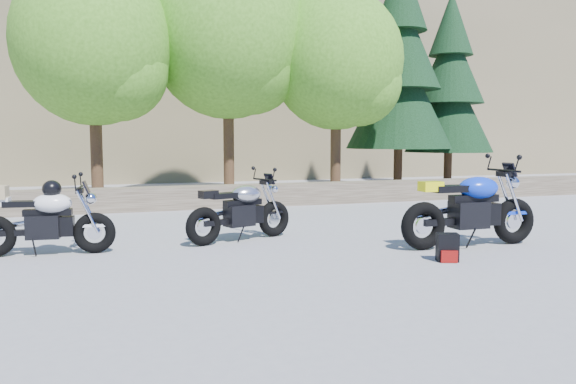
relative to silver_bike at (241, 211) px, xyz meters
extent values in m
plane|color=gray|center=(0.46, -1.28, -0.45)|extent=(90.00, 90.00, 0.00)
cube|color=brown|center=(0.46, 4.22, -0.20)|extent=(22.00, 0.55, 0.50)
cube|color=brown|center=(3.46, 26.72, 7.05)|extent=(80.00, 30.00, 15.00)
cylinder|color=#382314|center=(-2.04, 5.92, 1.06)|extent=(0.28, 0.28, 3.02)
sphere|color=#3D781A|center=(-2.04, 5.92, 3.33)|extent=(3.67, 3.67, 3.67)
sphere|color=#3D781A|center=(-1.54, 5.62, 2.68)|extent=(2.38, 2.38, 2.38)
cylinder|color=#382314|center=(1.26, 6.32, 1.23)|extent=(0.28, 0.28, 3.36)
sphere|color=#3D781A|center=(1.26, 6.32, 3.75)|extent=(4.08, 4.08, 4.08)
sphere|color=#3D781A|center=(1.76, 6.02, 3.03)|extent=(2.64, 2.64, 2.64)
cylinder|color=#382314|center=(4.06, 5.72, 1.01)|extent=(0.28, 0.28, 2.91)
sphere|color=#3D781A|center=(4.06, 5.72, 3.19)|extent=(3.54, 3.54, 3.54)
sphere|color=#3D781A|center=(4.56, 5.42, 2.57)|extent=(2.29, 2.29, 2.29)
cylinder|color=#382314|center=(6.66, 6.92, 0.63)|extent=(0.26, 0.26, 2.16)
cone|color=black|center=(6.66, 6.92, 2.43)|extent=(3.17, 3.17, 3.24)
cone|color=black|center=(6.66, 6.92, 4.01)|extent=(2.45, 2.45, 2.88)
cylinder|color=#382314|center=(8.86, 7.52, 0.51)|extent=(0.26, 0.26, 1.92)
cone|color=black|center=(8.86, 7.52, 2.11)|extent=(2.82, 2.82, 2.88)
cone|color=black|center=(8.86, 7.52, 3.52)|extent=(2.18, 2.18, 2.56)
cone|color=black|center=(8.86, 7.52, 4.80)|extent=(1.41, 1.41, 2.05)
torus|color=black|center=(0.59, 0.21, -0.17)|extent=(0.58, 0.32, 0.57)
torus|color=black|center=(-0.61, -0.22, -0.17)|extent=(0.58, 0.32, 0.57)
cylinder|color=silver|center=(0.59, 0.21, -0.17)|extent=(0.20, 0.10, 0.19)
cylinder|color=silver|center=(-0.61, -0.22, -0.17)|extent=(0.20, 0.10, 0.19)
cube|color=black|center=(-0.03, -0.01, -0.06)|extent=(0.49, 0.39, 0.32)
cube|color=black|center=(0.03, 0.01, 0.13)|extent=(0.63, 0.34, 0.09)
ellipsoid|color=#B5B4B9|center=(0.09, 0.03, 0.26)|extent=(0.59, 0.49, 0.27)
cube|color=black|center=(-0.28, -0.10, 0.26)|extent=(0.48, 0.33, 0.08)
cube|color=black|center=(-0.53, -0.19, 0.29)|extent=(0.29, 0.25, 0.12)
cylinder|color=black|center=(0.42, 0.15, 0.46)|extent=(0.22, 0.56, 0.03)
sphere|color=silver|center=(0.55, 0.20, 0.31)|extent=(0.16, 0.16, 0.16)
torus|color=black|center=(-2.10, -0.26, -0.17)|extent=(0.57, 0.20, 0.56)
cylinder|color=silver|center=(-2.10, -0.26, -0.17)|extent=(0.19, 0.06, 0.19)
cube|color=black|center=(-2.74, -0.18, -0.07)|extent=(0.44, 0.31, 0.31)
cube|color=black|center=(-2.68, -0.19, 0.12)|extent=(0.62, 0.21, 0.09)
ellipsoid|color=silver|center=(-2.62, -0.20, 0.24)|extent=(0.53, 0.39, 0.26)
cube|color=black|center=(-3.00, -0.15, 0.24)|extent=(0.45, 0.24, 0.08)
cube|color=silver|center=(-3.26, -0.12, 0.28)|extent=(0.26, 0.20, 0.11)
cylinder|color=black|center=(-2.27, -0.24, 0.44)|extent=(0.09, 0.57, 0.03)
sphere|color=silver|center=(-2.14, -0.25, 0.30)|extent=(0.16, 0.16, 0.16)
ellipsoid|color=black|center=(-2.62, -0.20, 0.43)|extent=(0.27, 0.28, 0.23)
torus|color=black|center=(3.75, -1.53, -0.11)|extent=(0.68, 0.18, 0.68)
torus|color=black|center=(2.22, -1.51, -0.11)|extent=(0.68, 0.18, 0.68)
cylinder|color=silver|center=(3.75, -1.53, -0.11)|extent=(0.23, 0.05, 0.23)
cylinder|color=silver|center=(2.22, -1.51, -0.11)|extent=(0.23, 0.05, 0.23)
cube|color=black|center=(2.96, -1.52, 0.01)|extent=(0.51, 0.32, 0.38)
cube|color=black|center=(3.04, -1.52, 0.25)|extent=(0.74, 0.18, 0.11)
ellipsoid|color=#0D32D1|center=(3.11, -1.52, 0.39)|extent=(0.61, 0.42, 0.32)
cube|color=black|center=(2.65, -1.51, 0.39)|extent=(0.53, 0.24, 0.10)
cube|color=#F7F30D|center=(2.33, -1.51, 0.44)|extent=(0.30, 0.22, 0.14)
cylinder|color=black|center=(3.53, -1.52, 0.64)|extent=(0.04, 0.70, 0.03)
sphere|color=silver|center=(3.70, -1.53, 0.46)|extent=(0.19, 0.19, 0.19)
cube|color=black|center=(2.12, -2.23, -0.27)|extent=(0.31, 0.27, 0.36)
cube|color=maroon|center=(2.08, -2.34, -0.37)|extent=(0.20, 0.11, 0.15)
camera|label=1|loc=(-2.04, -8.19, 1.09)|focal=35.00mm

